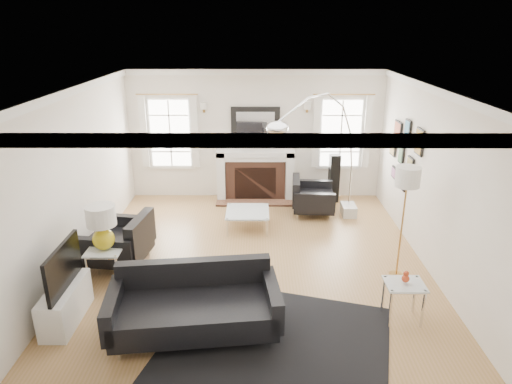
{
  "coord_description": "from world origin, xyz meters",
  "views": [
    {
      "loc": [
        0.05,
        -6.75,
        3.66
      ],
      "look_at": [
        0.02,
        0.3,
        1.07
      ],
      "focal_mm": 32.0,
      "sensor_mm": 36.0,
      "label": 1
    }
  ],
  "objects_px": {
    "arc_floor_lamp": "(318,156)",
    "gourd_lamp": "(102,225)",
    "armchair_right": "(310,198)",
    "fireplace": "(255,176)",
    "coffee_table": "(247,212)",
    "sofa": "(195,305)",
    "armchair_left": "(122,243)"
  },
  "relations": [
    {
      "from": "sofa",
      "to": "armchair_right",
      "type": "xyz_separation_m",
      "value": [
        1.86,
        3.83,
        -0.02
      ]
    },
    {
      "from": "armchair_left",
      "to": "armchair_right",
      "type": "xyz_separation_m",
      "value": [
        3.26,
        2.13,
        -0.04
      ]
    },
    {
      "from": "coffee_table",
      "to": "gourd_lamp",
      "type": "xyz_separation_m",
      "value": [
        -2.06,
        -1.96,
        0.63
      ]
    },
    {
      "from": "coffee_table",
      "to": "gourd_lamp",
      "type": "bearing_deg",
      "value": -136.43
    },
    {
      "from": "sofa",
      "to": "armchair_right",
      "type": "distance_m",
      "value": 4.26
    },
    {
      "from": "armchair_left",
      "to": "arc_floor_lamp",
      "type": "bearing_deg",
      "value": 23.3
    },
    {
      "from": "sofa",
      "to": "armchair_left",
      "type": "relative_size",
      "value": 1.9
    },
    {
      "from": "coffee_table",
      "to": "arc_floor_lamp",
      "type": "height_order",
      "value": "arc_floor_lamp"
    },
    {
      "from": "sofa",
      "to": "arc_floor_lamp",
      "type": "distance_m",
      "value": 3.78
    },
    {
      "from": "sofa",
      "to": "armchair_left",
      "type": "bearing_deg",
      "value": 129.33
    },
    {
      "from": "armchair_right",
      "to": "coffee_table",
      "type": "height_order",
      "value": "armchair_right"
    },
    {
      "from": "sofa",
      "to": "armchair_right",
      "type": "bearing_deg",
      "value": 64.05
    },
    {
      "from": "gourd_lamp",
      "to": "arc_floor_lamp",
      "type": "distance_m",
      "value": 3.9
    },
    {
      "from": "coffee_table",
      "to": "gourd_lamp",
      "type": "distance_m",
      "value": 2.91
    },
    {
      "from": "fireplace",
      "to": "coffee_table",
      "type": "bearing_deg",
      "value": -95.13
    },
    {
      "from": "gourd_lamp",
      "to": "armchair_right",
      "type": "bearing_deg",
      "value": 38.92
    },
    {
      "from": "coffee_table",
      "to": "armchair_left",
      "type": "bearing_deg",
      "value": -144.83
    },
    {
      "from": "sofa",
      "to": "arc_floor_lamp",
      "type": "xyz_separation_m",
      "value": [
        1.87,
        3.11,
        1.06
      ]
    },
    {
      "from": "armchair_left",
      "to": "gourd_lamp",
      "type": "height_order",
      "value": "gourd_lamp"
    },
    {
      "from": "arc_floor_lamp",
      "to": "gourd_lamp",
      "type": "bearing_deg",
      "value": -149.52
    },
    {
      "from": "sofa",
      "to": "coffee_table",
      "type": "bearing_deg",
      "value": 79.15
    },
    {
      "from": "fireplace",
      "to": "arc_floor_lamp",
      "type": "distance_m",
      "value": 2.14
    },
    {
      "from": "armchair_left",
      "to": "armchair_right",
      "type": "height_order",
      "value": "armchair_left"
    },
    {
      "from": "sofa",
      "to": "armchair_left",
      "type": "distance_m",
      "value": 2.2
    },
    {
      "from": "fireplace",
      "to": "armchair_left",
      "type": "xyz_separation_m",
      "value": [
        -2.13,
        -2.99,
        -0.15
      ]
    },
    {
      "from": "armchair_right",
      "to": "arc_floor_lamp",
      "type": "bearing_deg",
      "value": -89.3
    },
    {
      "from": "armchair_right",
      "to": "coffee_table",
      "type": "bearing_deg",
      "value": -150.14
    },
    {
      "from": "armchair_left",
      "to": "coffee_table",
      "type": "distance_m",
      "value": 2.43
    },
    {
      "from": "armchair_left",
      "to": "gourd_lamp",
      "type": "distance_m",
      "value": 0.8
    },
    {
      "from": "fireplace",
      "to": "armchair_left",
      "type": "relative_size",
      "value": 1.48
    },
    {
      "from": "armchair_left",
      "to": "coffee_table",
      "type": "relative_size",
      "value": 1.43
    },
    {
      "from": "armchair_right",
      "to": "gourd_lamp",
      "type": "relative_size",
      "value": 1.43
    }
  ]
}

